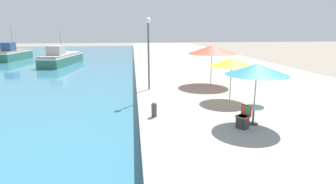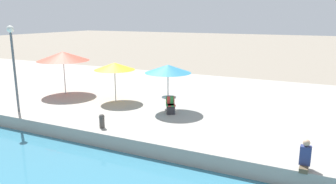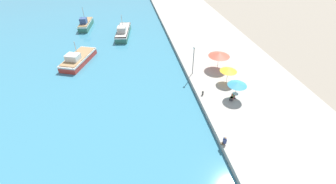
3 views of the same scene
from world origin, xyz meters
The scene contains 14 objects.
water_basin centered at (-28.00, 37.00, 0.02)m, with size 56.00×90.00×0.04m.
quay_promenade centered at (8.00, 37.00, 0.34)m, with size 16.00×90.00×0.69m.
fishing_boat_near centered at (-17.42, 31.03, 0.82)m, with size 5.75×8.48×3.92m.
fishing_boat_mid centered at (-9.38, 41.81, 0.92)m, with size 3.77×9.46×4.44m.
fishing_boat_far centered at (-17.84, 48.18, 0.97)m, with size 2.90×7.36×4.70m.
cafe_umbrella_pink centered at (4.72, 15.87, 2.96)m, with size 2.50×2.50×2.49m.
cafe_umbrella_white centered at (5.12, 19.61, 2.80)m, with size 2.44×2.44×2.33m.
cafe_umbrella_striped centered at (5.26, 23.75, 3.17)m, with size 3.36×3.36×2.78m.
cafe_table centered at (4.68, 15.79, 1.22)m, with size 0.80×0.80×0.74m.
cafe_chair_left centered at (4.05, 15.43, 1.01)m, with size 0.57×0.56×0.91m.
cafe_chair_right centered at (4.09, 15.37, 1.01)m, with size 0.58×0.58×0.91m.
person_at_quay centered at (0.26, 8.59, 1.15)m, with size 0.56×0.36×1.04m.
mooring_bollard centered at (0.70, 17.28, 1.04)m, with size 0.26×0.26×0.65m.
lamppost centered at (0.82, 22.90, 3.78)m, with size 0.36×0.36×4.56m.
Camera 3 is at (-8.53, -5.91, 19.33)m, focal length 24.00 mm.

